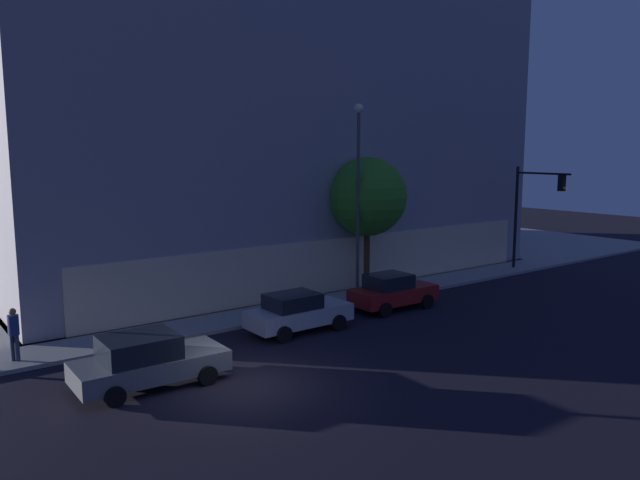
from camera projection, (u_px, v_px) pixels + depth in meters
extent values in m
plane|color=black|center=(243.00, 385.00, 18.97)|extent=(120.00, 120.00, 0.00)
cube|color=gray|center=(15.00, 245.00, 47.01)|extent=(80.00, 60.00, 0.15)
cube|color=#4C4C51|center=(234.00, 260.00, 40.49)|extent=(30.61, 23.20, 0.15)
cube|color=beige|center=(339.00, 263.00, 31.41)|extent=(27.19, 0.60, 2.71)
cube|color=#99929C|center=(231.00, 128.00, 39.25)|extent=(30.21, 22.80, 17.09)
cylinder|color=black|center=(516.00, 217.00, 37.17)|extent=(0.18, 0.18, 6.18)
cylinder|color=black|center=(543.00, 173.00, 35.23)|extent=(0.44, 3.67, 0.12)
cube|color=black|center=(562.00, 183.00, 34.22)|extent=(0.35, 0.35, 0.90)
sphere|color=yellow|center=(564.00, 188.00, 34.11)|extent=(0.18, 0.18, 0.18)
cylinder|color=#4A4A4A|center=(358.00, 207.00, 29.02)|extent=(0.16, 0.16, 8.91)
sphere|color=#F9EFC6|center=(359.00, 108.00, 28.36)|extent=(0.44, 0.44, 0.44)
cylinder|color=#4D331E|center=(367.00, 259.00, 31.24)|extent=(0.31, 0.31, 3.21)
sphere|color=#3A8924|center=(367.00, 197.00, 30.78)|extent=(3.99, 3.99, 3.99)
cylinder|color=#2D3851|center=(17.00, 348.00, 20.71)|extent=(0.14, 0.14, 0.90)
cylinder|color=#2D3851|center=(12.00, 348.00, 20.73)|extent=(0.14, 0.14, 0.90)
cylinder|color=navy|center=(13.00, 325.00, 20.60)|extent=(0.36, 0.36, 0.69)
sphere|color=#B67D4F|center=(12.00, 312.00, 20.54)|extent=(0.24, 0.24, 0.24)
cube|color=slate|center=(151.00, 366.00, 18.92)|extent=(4.66, 2.06, 0.63)
cube|color=black|center=(139.00, 347.00, 18.62)|extent=(2.25, 1.83, 0.71)
cube|color=#F9F4CC|center=(209.00, 347.00, 20.70)|extent=(0.12, 0.20, 0.12)
cube|color=#F9F4CC|center=(225.00, 357.00, 19.75)|extent=(0.12, 0.20, 0.12)
cylinder|color=black|center=(182.00, 358.00, 20.59)|extent=(0.62, 0.25, 0.62)
cylinder|color=black|center=(207.00, 375.00, 19.00)|extent=(0.62, 0.25, 0.62)
cylinder|color=black|center=(95.00, 376.00, 18.93)|extent=(0.62, 0.25, 0.62)
cylinder|color=black|center=(115.00, 397.00, 17.33)|extent=(0.62, 0.25, 0.62)
cube|color=#B7BABF|center=(299.00, 315.00, 24.60)|extent=(4.34, 1.76, 0.68)
cube|color=black|center=(293.00, 301.00, 24.32)|extent=(2.03, 1.57, 0.59)
cube|color=#F9F4CC|center=(332.00, 305.00, 26.27)|extent=(0.12, 0.20, 0.12)
cube|color=#F9F4CC|center=(348.00, 310.00, 25.46)|extent=(0.12, 0.20, 0.12)
cylinder|color=black|center=(313.00, 314.00, 26.13)|extent=(0.65, 0.25, 0.65)
cylinder|color=black|center=(338.00, 323.00, 24.77)|extent=(0.65, 0.25, 0.65)
cylinder|color=black|center=(260.00, 324.00, 24.53)|extent=(0.65, 0.25, 0.65)
cylinder|color=black|center=(284.00, 334.00, 23.17)|extent=(0.65, 0.25, 0.65)
cube|color=maroon|center=(393.00, 294.00, 28.13)|extent=(4.21, 1.82, 0.69)
cube|color=black|center=(389.00, 281.00, 27.85)|extent=(1.93, 1.60, 0.64)
cube|color=#F9F4CC|center=(417.00, 287.00, 29.72)|extent=(0.12, 0.20, 0.12)
cube|color=#F9F4CC|center=(433.00, 291.00, 28.88)|extent=(0.12, 0.20, 0.12)
cylinder|color=black|center=(401.00, 294.00, 29.62)|extent=(0.67, 0.25, 0.67)
cylinder|color=black|center=(427.00, 301.00, 28.22)|extent=(0.67, 0.25, 0.67)
cylinder|color=black|center=(360.00, 302.00, 28.13)|extent=(0.67, 0.25, 0.67)
cylinder|color=black|center=(385.00, 310.00, 26.73)|extent=(0.67, 0.25, 0.67)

